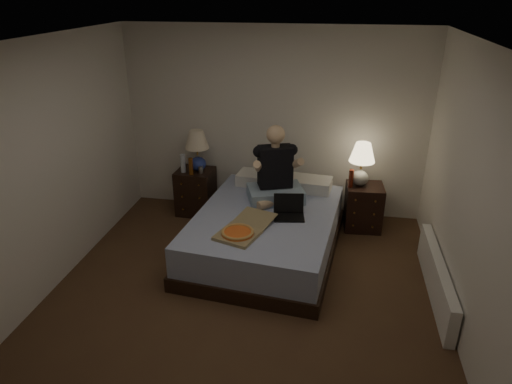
% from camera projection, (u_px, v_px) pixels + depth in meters
% --- Properties ---
extents(floor, '(4.00, 4.50, 0.00)m').
position_uv_depth(floor, '(240.00, 306.00, 4.55)').
color(floor, brown).
rests_on(floor, ground).
extents(ceiling, '(4.00, 4.50, 0.00)m').
position_uv_depth(ceiling, '(236.00, 45.00, 3.51)').
color(ceiling, white).
rests_on(ceiling, ground).
extents(wall_back, '(4.00, 0.00, 2.50)m').
position_uv_depth(wall_back, '(274.00, 123.00, 6.05)').
color(wall_back, white).
rests_on(wall_back, ground).
extents(wall_left, '(0.00, 4.50, 2.50)m').
position_uv_depth(wall_left, '(33.00, 177.00, 4.35)').
color(wall_left, white).
rests_on(wall_left, ground).
extents(wall_right, '(0.00, 4.50, 2.50)m').
position_uv_depth(wall_right, '(478.00, 210.00, 3.71)').
color(wall_right, white).
rests_on(wall_right, ground).
extents(bed, '(1.76, 2.22, 0.52)m').
position_uv_depth(bed, '(266.00, 233.00, 5.37)').
color(bed, '#5469A9').
rests_on(bed, floor).
extents(nightstand_left, '(0.50, 0.46, 0.63)m').
position_uv_depth(nightstand_left, '(196.00, 191.00, 6.31)').
color(nightstand_left, black).
rests_on(nightstand_left, floor).
extents(nightstand_right, '(0.49, 0.44, 0.60)m').
position_uv_depth(nightstand_right, '(363.00, 207.00, 5.91)').
color(nightstand_right, black).
rests_on(nightstand_right, floor).
extents(lamp_left, '(0.40, 0.40, 0.56)m').
position_uv_depth(lamp_left, '(197.00, 151.00, 6.07)').
color(lamp_left, navy).
rests_on(lamp_left, nightstand_left).
extents(lamp_right, '(0.38, 0.38, 0.56)m').
position_uv_depth(lamp_right, '(361.00, 164.00, 5.70)').
color(lamp_right, gray).
rests_on(lamp_right, nightstand_right).
extents(water_bottle, '(0.07, 0.07, 0.25)m').
position_uv_depth(water_bottle, '(183.00, 163.00, 6.08)').
color(water_bottle, silver).
rests_on(water_bottle, nightstand_left).
extents(soda_can, '(0.07, 0.07, 0.10)m').
position_uv_depth(soda_can, '(201.00, 169.00, 6.08)').
color(soda_can, '#ADAEA9').
rests_on(soda_can, nightstand_left).
extents(beer_bottle_left, '(0.06, 0.06, 0.23)m').
position_uv_depth(beer_bottle_left, '(191.00, 166.00, 6.00)').
color(beer_bottle_left, '#63340E').
rests_on(beer_bottle_left, nightstand_left).
extents(beer_bottle_right, '(0.06, 0.06, 0.23)m').
position_uv_depth(beer_bottle_right, '(351.00, 178.00, 5.71)').
color(beer_bottle_right, '#53190B').
rests_on(beer_bottle_right, nightstand_right).
extents(person, '(0.80, 0.71, 0.93)m').
position_uv_depth(person, '(276.00, 164.00, 5.41)').
color(person, black).
rests_on(person, bed).
extents(laptop, '(0.38, 0.33, 0.24)m').
position_uv_depth(laptop, '(289.00, 208.00, 5.12)').
color(laptop, black).
rests_on(laptop, bed).
extents(pizza_box, '(0.62, 0.85, 0.08)m').
position_uv_depth(pizza_box, '(238.00, 233.00, 4.77)').
color(pizza_box, '#9D8B5E').
rests_on(pizza_box, bed).
extents(radiator, '(0.10, 1.60, 0.40)m').
position_uv_depth(radiator, '(436.00, 278.00, 4.64)').
color(radiator, white).
rests_on(radiator, floor).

